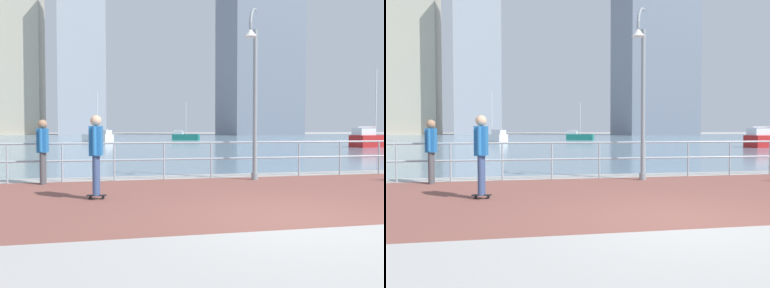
# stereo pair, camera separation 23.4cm
# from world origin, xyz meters

# --- Properties ---
(ground) EXTENTS (220.00, 220.00, 0.00)m
(ground) POSITION_xyz_m (0.00, 40.00, 0.00)
(ground) COLOR #ADAAA5
(brick_paving) EXTENTS (28.00, 6.08, 0.01)m
(brick_paving) POSITION_xyz_m (0.00, 2.49, 0.00)
(brick_paving) COLOR brown
(brick_paving) RESTS_ON ground
(harbor_water) EXTENTS (180.00, 88.00, 0.00)m
(harbor_water) POSITION_xyz_m (0.00, 50.53, 0.00)
(harbor_water) COLOR #6B899E
(harbor_water) RESTS_ON ground
(waterfront_railing) EXTENTS (25.25, 0.06, 1.08)m
(waterfront_railing) POSITION_xyz_m (-0.00, 5.53, 0.75)
(waterfront_railing) COLOR #9EADB7
(waterfront_railing) RESTS_ON ground
(lamppost) EXTENTS (0.58, 0.72, 4.84)m
(lamppost) POSITION_xyz_m (1.02, 4.78, 2.68)
(lamppost) COLOR gray
(lamppost) RESTS_ON ground
(skateboarder) EXTENTS (0.41, 0.56, 1.74)m
(skateboarder) POSITION_xyz_m (-3.22, 2.59, 1.05)
(skateboarder) COLOR black
(skateboarder) RESTS_ON ground
(bystander) EXTENTS (0.26, 0.55, 1.70)m
(bystander) POSITION_xyz_m (-4.64, 5.18, 1.00)
(bystander) COLOR #4C4C51
(bystander) RESTS_ON ground
(sailboat_teal) EXTENTS (3.50, 3.76, 5.53)m
(sailboat_teal) POSITION_xyz_m (-3.91, 39.86, 0.53)
(sailboat_teal) COLOR white
(sailboat_teal) RESTS_ON ground
(sailboat_blue) EXTENTS (4.63, 2.45, 6.22)m
(sailboat_blue) POSITION_xyz_m (17.83, 22.37, 0.59)
(sailboat_blue) COLOR #B21E1E
(sailboat_blue) RESTS_ON ground
(sailboat_navy) EXTENTS (3.61, 2.48, 4.90)m
(sailboat_navy) POSITION_xyz_m (6.95, 45.31, 0.47)
(sailboat_navy) COLOR #197266
(sailboat_navy) RESTS_ON ground
(tower_brick) EXTENTS (15.80, 17.60, 42.52)m
(tower_brick) POSITION_xyz_m (32.11, 84.73, 20.42)
(tower_brick) COLOR slate
(tower_brick) RESTS_ON ground
(tower_slate) EXTENTS (16.28, 10.73, 46.17)m
(tower_slate) POSITION_xyz_m (-27.09, 102.71, 22.25)
(tower_slate) COLOR #B2AD99
(tower_slate) RESTS_ON ground
(tower_concrete) EXTENTS (10.82, 12.09, 40.93)m
(tower_concrete) POSITION_xyz_m (-8.46, 95.93, 19.63)
(tower_concrete) COLOR #A3A8B2
(tower_concrete) RESTS_ON ground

